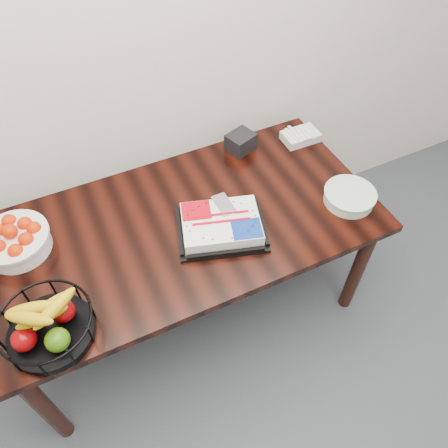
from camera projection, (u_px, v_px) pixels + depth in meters
name	position (u px, v px, depth m)	size (l,w,h in m)	color
table	(184.00, 235.00, 2.06)	(1.80, 0.90, 0.75)	black
cake_tray	(221.00, 225.00, 1.94)	(0.47, 0.41, 0.08)	black
tangerine_bowl	(13.00, 237.00, 1.84)	(0.30, 0.30, 0.19)	white
fruit_basket	(47.00, 325.00, 1.59)	(0.34, 0.34, 0.18)	black
plate_stack	(349.00, 197.00, 2.06)	(0.25, 0.25, 0.06)	white
fork_bag	(300.00, 136.00, 2.36)	(0.19, 0.13, 0.06)	silver
napkin_box	(241.00, 142.00, 2.29)	(0.13, 0.11, 0.10)	black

